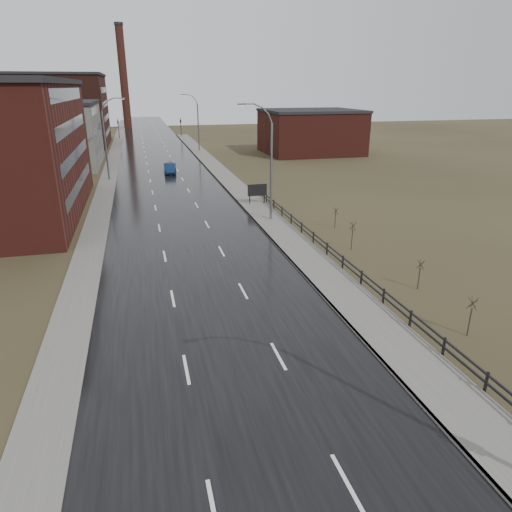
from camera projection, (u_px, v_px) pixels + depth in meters
road at (166, 180)px, 65.92m from camera, size 14.00×300.00×0.06m
sidewalk_right at (272, 222)px, 45.19m from camera, size 3.20×180.00×0.18m
curb_right at (257, 224)px, 44.83m from camera, size 0.16×180.00×0.18m
sidewalk_left at (107, 183)px, 64.01m from camera, size 2.40×260.00×0.12m
warehouse_mid at (48, 134)px, 76.27m from camera, size 16.32×20.40×10.50m
warehouse_far at (45, 110)px, 101.48m from camera, size 26.52×24.48×15.50m
building_right at (311, 132)px, 91.43m from camera, size 18.36×16.32×8.50m
smokestack at (123, 77)px, 140.85m from camera, size 2.70×2.70×30.70m
streetlight_right_mid at (268, 163)px, 44.06m from camera, size 3.36×0.28×11.35m
streetlight_left at (107, 139)px, 63.92m from camera, size 3.36×0.28×11.35m
streetlight_right_far at (197, 122)px, 93.10m from camera, size 3.36×0.28×11.35m
guardrail at (366, 280)px, 30.21m from camera, size 0.10×53.05×1.10m
shrub_c at (471, 316)px, 24.43m from camera, size 0.54×0.57×2.28m
shrub_d at (419, 274)px, 30.18m from camera, size 0.49×0.52×2.07m
shrub_e at (352, 235)px, 37.52m from camera, size 0.56×0.60×2.38m
shrub_f at (335, 217)px, 43.39m from camera, size 0.47×0.50×1.98m
billboard at (257, 191)px, 51.74m from camera, size 2.24×0.17×2.39m
traffic_light_left at (118, 120)px, 116.95m from camera, size 0.58×2.73×5.30m
traffic_light_right at (180, 119)px, 120.66m from camera, size 0.58×2.73×5.30m
car_near at (170, 169)px, 70.63m from camera, size 1.74×4.68×1.53m
car_far at (170, 166)px, 72.60m from camera, size 2.22×4.81×1.60m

